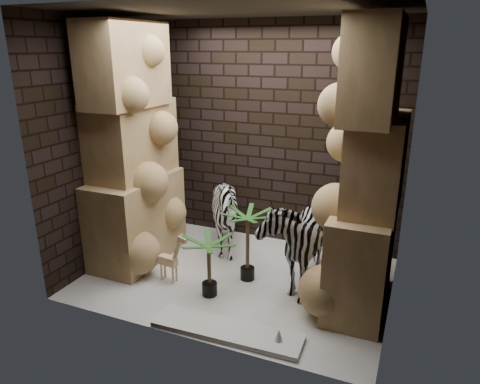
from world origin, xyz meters
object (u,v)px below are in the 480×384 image
at_px(zebra_left, 225,218).
at_px(giraffe_toy, 168,255).
at_px(zebra_right, 297,230).
at_px(palm_front, 248,245).
at_px(surfboard, 227,330).
at_px(palm_back, 209,267).

relative_size(zebra_left, giraffe_toy, 1.71).
bearing_deg(zebra_left, giraffe_toy, -93.34).
height_order(zebra_right, giraffe_toy, zebra_right).
distance_m(zebra_left, palm_front, 0.73).
bearing_deg(palm_front, zebra_left, 135.53).
bearing_deg(palm_front, surfboard, -78.99).
height_order(zebra_left, surfboard, zebra_left).
distance_m(giraffe_toy, surfboard, 1.27).
distance_m(zebra_left, giraffe_toy, 0.98).
distance_m(zebra_right, zebra_left, 1.13).
bearing_deg(giraffe_toy, zebra_right, 27.97).
xyz_separation_m(palm_back, surfboard, (0.46, -0.55, -0.32)).
xyz_separation_m(palm_front, palm_back, (-0.26, -0.49, -0.09)).
height_order(palm_front, palm_back, palm_front).
distance_m(zebra_right, giraffe_toy, 1.53).
height_order(giraffe_toy, surfboard, giraffe_toy).
distance_m(zebra_left, palm_back, 1.05).
distance_m(palm_back, surfboard, 0.79).
height_order(zebra_right, palm_front, zebra_right).
xyz_separation_m(giraffe_toy, palm_back, (0.59, -0.10, 0.02)).
bearing_deg(palm_front, palm_back, -117.67).
bearing_deg(palm_front, zebra_right, 14.79).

